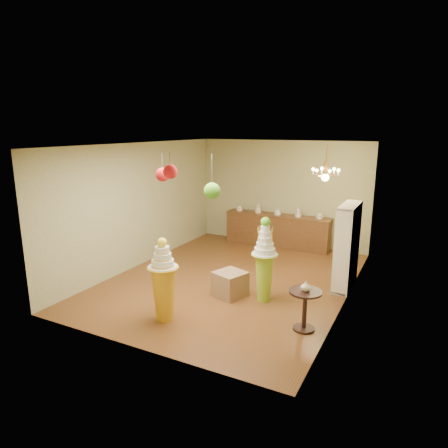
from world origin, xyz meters
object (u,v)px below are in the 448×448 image
at_px(pedestal_green, 264,267).
at_px(round_table, 305,305).
at_px(pedestal_orange, 164,286).
at_px(sideboard, 277,230).

xyz_separation_m(pedestal_green, round_table, (1.04, -0.78, -0.25)).
height_order(pedestal_green, round_table, pedestal_green).
height_order(pedestal_orange, sideboard, pedestal_orange).
height_order(pedestal_green, pedestal_orange, pedestal_green).
distance_m(pedestal_green, round_table, 1.33).
bearing_deg(round_table, sideboard, 115.22).
distance_m(sideboard, round_table, 4.93).
relative_size(pedestal_orange, sideboard, 0.50).
bearing_deg(sideboard, pedestal_orange, -92.53).
distance_m(pedestal_green, pedestal_orange, 2.02).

